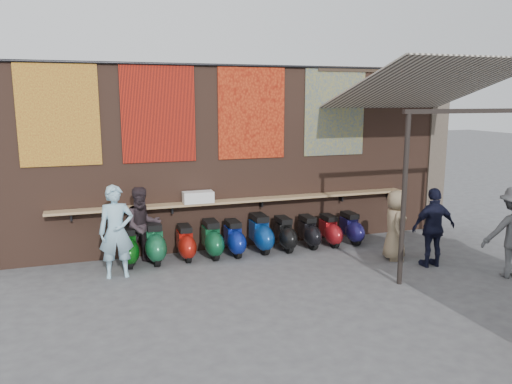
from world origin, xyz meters
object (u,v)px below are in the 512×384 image
at_px(shelf_box, 198,197).
at_px(scooter_stool_8, 330,231).
at_px(scooter_stool_7, 309,232).
at_px(diner_right, 143,226).
at_px(scooter_stool_3, 212,239).
at_px(shopper_navy, 433,228).
at_px(scooter_stool_4, 234,238).
at_px(scooter_stool_2, 186,243).
at_px(diner_left, 116,232).
at_px(shopper_tan, 395,225).
at_px(scooter_stool_6, 284,234).
at_px(scooter_stool_9, 351,228).
at_px(scooter_stool_1, 155,243).
at_px(scooter_stool_5, 260,233).
at_px(scooter_stool_0, 128,247).

xyz_separation_m(shelf_box, scooter_stool_8, (2.95, -0.34, -0.90)).
xyz_separation_m(scooter_stool_7, diner_right, (-3.64, 0.01, 0.44)).
height_order(scooter_stool_7, scooter_stool_8, scooter_stool_7).
relative_size(scooter_stool_3, shopper_navy, 0.51).
bearing_deg(scooter_stool_4, diner_right, 179.09).
distance_m(scooter_stool_3, shopper_navy, 4.49).
xyz_separation_m(scooter_stool_2, diner_left, (-1.39, -0.61, 0.52)).
bearing_deg(shopper_navy, shopper_tan, -50.07).
bearing_deg(shelf_box, scooter_stool_2, -140.27).
relative_size(scooter_stool_6, scooter_stool_8, 1.05).
distance_m(shelf_box, scooter_stool_9, 3.62).
bearing_deg(shopper_tan, scooter_stool_1, 100.81).
height_order(scooter_stool_8, diner_right, diner_right).
xyz_separation_m(scooter_stool_6, scooter_stool_8, (1.11, 0.00, -0.02)).
bearing_deg(scooter_stool_7, scooter_stool_5, 177.67).
bearing_deg(shopper_tan, shopper_navy, -116.26).
bearing_deg(scooter_stool_1, diner_left, -140.71).
height_order(diner_left, shopper_navy, diner_left).
bearing_deg(scooter_stool_9, shelf_box, 174.67).
height_order(diner_left, diner_right, diner_left).
xyz_separation_m(scooter_stool_8, diner_left, (-4.69, -0.56, 0.53)).
xyz_separation_m(scooter_stool_3, scooter_stool_6, (1.63, -0.03, -0.02)).
bearing_deg(scooter_stool_8, diner_left, -173.18).
height_order(scooter_stool_4, scooter_stool_5, scooter_stool_5).
distance_m(diner_left, shopper_navy, 6.12).
distance_m(scooter_stool_6, diner_left, 3.66).
distance_m(shelf_box, scooter_stool_6, 2.07).
relative_size(scooter_stool_6, diner_left, 0.44).
height_order(scooter_stool_5, scooter_stool_7, scooter_stool_5).
distance_m(scooter_stool_1, scooter_stool_5, 2.28).
bearing_deg(scooter_stool_9, scooter_stool_4, -179.92).
relative_size(scooter_stool_2, scooter_stool_3, 0.92).
bearing_deg(scooter_stool_9, diner_right, 179.68).
relative_size(scooter_stool_0, shopper_tan, 0.55).
height_order(shelf_box, scooter_stool_2, shelf_box).
distance_m(scooter_stool_3, scooter_stool_5, 1.10).
relative_size(scooter_stool_1, scooter_stool_7, 1.17).
relative_size(scooter_stool_0, diner_left, 0.46).
xyz_separation_m(scooter_stool_0, scooter_stool_8, (4.45, -0.06, -0.04)).
bearing_deg(scooter_stool_8, scooter_stool_6, -179.75).
bearing_deg(scooter_stool_8, scooter_stool_2, 179.12).
bearing_deg(scooter_stool_0, scooter_stool_2, -0.23).
relative_size(shelf_box, scooter_stool_5, 0.75).
relative_size(scooter_stool_4, diner_left, 0.44).
bearing_deg(diner_left, scooter_stool_0, 69.70).
xyz_separation_m(scooter_stool_2, scooter_stool_7, (2.78, -0.02, -0.00)).
bearing_deg(scooter_stool_3, scooter_stool_9, -0.22).
height_order(scooter_stool_2, scooter_stool_4, scooter_stool_4).
distance_m(scooter_stool_3, scooter_stool_4, 0.48).
height_order(shelf_box, scooter_stool_8, shelf_box).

